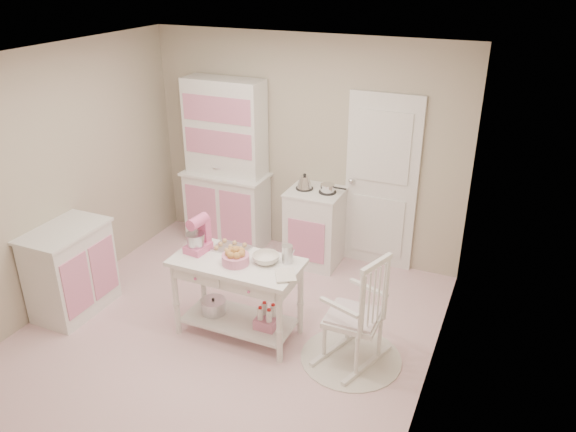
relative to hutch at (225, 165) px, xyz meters
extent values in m
plane|color=#D38491|center=(0.93, -1.66, -1.04)|extent=(3.80, 3.80, 0.00)
cube|color=white|center=(0.93, -1.66, 1.56)|extent=(3.80, 3.80, 0.04)
cube|color=#B5A793|center=(0.93, 0.24, 0.26)|extent=(3.80, 0.04, 2.60)
cube|color=#B5A793|center=(0.93, -3.56, 0.26)|extent=(3.80, 0.04, 2.60)
cube|color=#B5A793|center=(-0.97, -1.66, 0.26)|extent=(0.04, 3.80, 2.60)
cube|color=#B5A793|center=(2.83, -1.66, 0.26)|extent=(0.04, 3.80, 2.60)
cube|color=white|center=(1.88, 0.21, -0.02)|extent=(0.82, 0.05, 2.04)
cube|color=white|center=(0.00, 0.00, 0.00)|extent=(1.06, 0.50, 2.08)
cube|color=white|center=(1.20, -0.05, -0.58)|extent=(0.62, 0.57, 0.92)
cube|color=white|center=(-0.70, -1.98, -0.58)|extent=(0.54, 0.84, 0.92)
cylinder|color=white|center=(2.16, -1.60, -1.03)|extent=(0.92, 0.92, 0.01)
cube|color=white|center=(2.16, -1.60, -0.49)|extent=(0.70, 0.84, 1.10)
cube|color=white|center=(1.04, -1.66, -0.64)|extent=(1.20, 0.60, 0.80)
cube|color=#E35F95|center=(0.62, -1.64, -0.07)|extent=(0.23, 0.30, 0.34)
cube|color=silver|center=(0.89, -1.48, -0.23)|extent=(0.34, 0.24, 0.02)
cylinder|color=pink|center=(1.06, -1.71, -0.19)|extent=(0.25, 0.25, 0.09)
imported|color=silver|center=(1.30, -1.58, -0.20)|extent=(0.25, 0.25, 0.08)
cylinder|color=silver|center=(1.48, -1.50, -0.16)|extent=(0.10, 0.10, 0.17)
imported|color=silver|center=(1.49, -1.78, -0.23)|extent=(0.26, 0.29, 0.02)
camera|label=1|loc=(3.28, -5.59, 2.29)|focal=35.00mm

